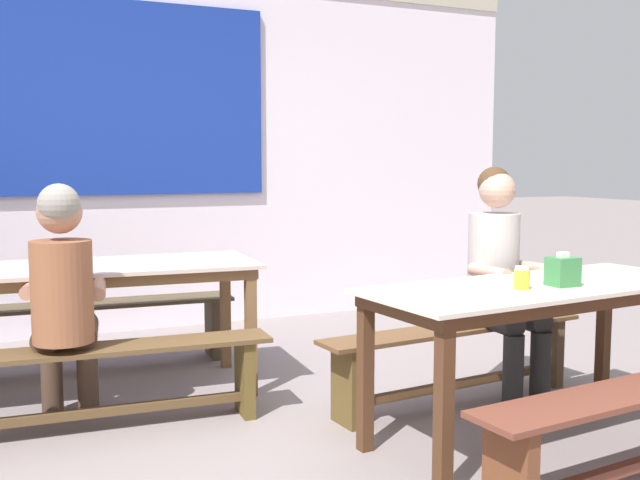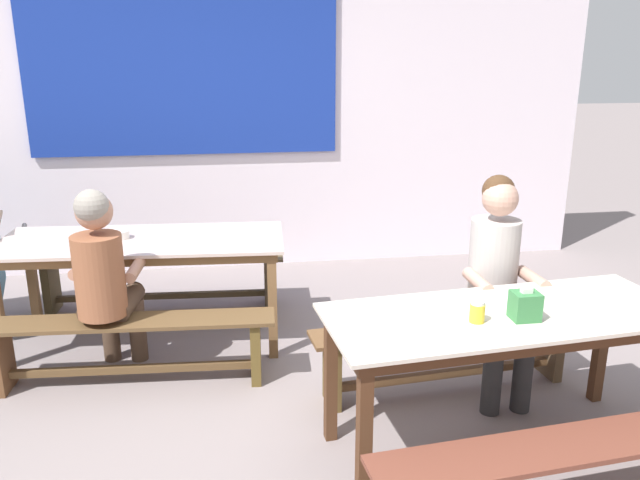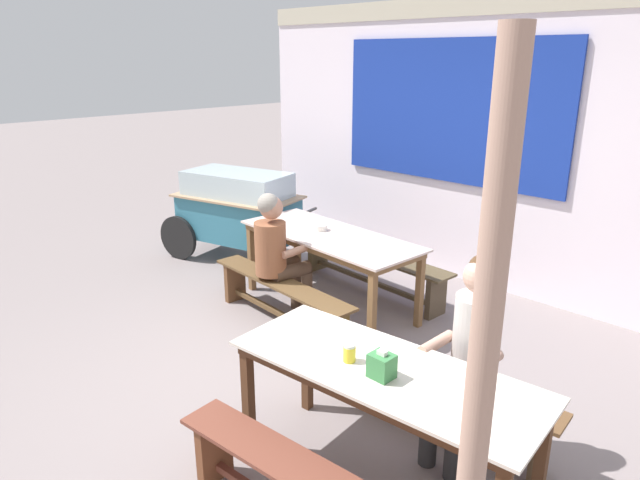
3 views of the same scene
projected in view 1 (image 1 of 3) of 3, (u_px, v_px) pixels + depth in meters
ground_plane at (285, 445)px, 3.44m from camera, size 40.00×40.00×0.00m
backdrop_wall at (156, 135)px, 5.77m from camera, size 6.42×0.23×2.96m
dining_table_far at (86, 278)px, 4.09m from camera, size 1.94×0.86×0.76m
dining_table_near at (540, 300)px, 3.45m from camera, size 1.83×0.85×0.76m
bench_far_back at (83, 324)px, 4.69m from camera, size 1.94×0.42×0.43m
bench_far_front at (95, 376)px, 3.57m from camera, size 1.76×0.36×0.43m
bench_near_back at (456, 353)px, 4.02m from camera, size 1.68×0.41×0.43m
person_left_back_turned at (63, 292)px, 3.55m from camera, size 0.44×0.55×1.23m
person_right_near_table at (500, 271)px, 4.04m from camera, size 0.40×0.51×1.31m
tissue_box at (563, 271)px, 3.38m from camera, size 0.13×0.11×0.16m
condiment_jar at (522, 278)px, 3.29m from camera, size 0.07×0.07×0.10m
soup_bowl at (57, 261)px, 4.04m from camera, size 0.13×0.13×0.05m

